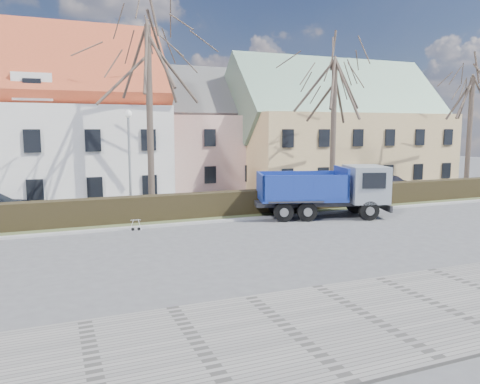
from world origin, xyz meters
name	(u,v)px	position (x,y,z in m)	size (l,w,h in m)	color
ground	(241,243)	(0.00, 0.00, 0.00)	(120.00, 120.00, 0.00)	#4E4E51
sidewalk_near	(369,318)	(0.00, -8.50, 0.04)	(80.00, 5.00, 0.08)	gray
curb_far	(207,222)	(0.00, 4.60, 0.06)	(80.00, 0.30, 0.12)	#A09F9D
grass_strip	(198,217)	(0.00, 6.20, 0.05)	(80.00, 3.00, 0.10)	#424D2B
hedge	(199,206)	(0.00, 6.00, 0.65)	(60.00, 0.90, 1.30)	black
building_pink	(194,138)	(4.00, 20.00, 4.00)	(10.80, 8.80, 8.00)	#CF9F92
building_yellow	(337,135)	(16.00, 17.00, 4.25)	(18.80, 10.80, 8.50)	tan
tree_1	(149,100)	(-2.00, 8.50, 6.33)	(9.20, 9.20, 12.65)	#473B31
tree_2	(334,118)	(10.00, 8.50, 5.50)	(8.00, 8.00, 11.00)	#473B31
tree_3	(470,123)	(22.00, 8.50, 5.23)	(7.60, 7.60, 10.45)	#473B31
dump_truck	(318,191)	(6.08, 3.88, 1.44)	(7.22, 2.68, 2.89)	navy
streetlight	(130,165)	(-3.42, 7.00, 2.90)	(0.45, 0.45, 5.80)	#9A9EA0
cart_frame	(132,225)	(-3.85, 4.21, 0.30)	(0.65, 0.37, 0.60)	silver
parked_car_b	(390,183)	(16.90, 10.94, 0.63)	(1.78, 4.37, 1.27)	#2A2932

